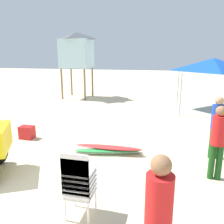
{
  "coord_description": "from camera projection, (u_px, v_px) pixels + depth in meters",
  "views": [
    {
      "loc": [
        3.02,
        -3.83,
        2.84
      ],
      "look_at": [
        1.33,
        3.26,
        1.03
      ],
      "focal_mm": 37.33,
      "sensor_mm": 36.0,
      "label": 1
    }
  ],
  "objects": [
    {
      "name": "surfboard_pile",
      "position": [
        106.0,
        150.0,
        6.83
      ],
      "size": [
        2.41,
        0.85,
        0.24
      ],
      "color": "white",
      "rests_on": "ground"
    },
    {
      "name": "stacked_plastic_chairs",
      "position": [
        78.0,
        181.0,
        3.97
      ],
      "size": [
        0.48,
        0.48,
        1.29
      ],
      "color": "white",
      "rests_on": "ground"
    },
    {
      "name": "lifeguard_near_right",
      "position": [
        158.0,
        216.0,
        2.66
      ],
      "size": [
        0.32,
        0.32,
        1.8
      ],
      "color": "red",
      "rests_on": "ground"
    },
    {
      "name": "lifeguard_near_left",
      "position": [
        218.0,
        138.0,
        5.24
      ],
      "size": [
        0.32,
        0.32,
        1.75
      ],
      "color": "#194C19",
      "rests_on": "ground"
    },
    {
      "name": "cooler_box",
      "position": [
        27.0,
        132.0,
        8.06
      ],
      "size": [
        0.47,
        0.34,
        0.44
      ],
      "primitive_type": "cube",
      "color": "red",
      "rests_on": "ground"
    },
    {
      "name": "ground",
      "position": [
        16.0,
        191.0,
        4.98
      ],
      "size": [
        80.0,
        80.0,
        0.0
      ],
      "primitive_type": "plane",
      "color": "beige"
    },
    {
      "name": "lifeguard_tower",
      "position": [
        77.0,
        50.0,
        15.05
      ],
      "size": [
        1.98,
        1.98,
        4.24
      ],
      "color": "olive",
      "rests_on": "ground"
    },
    {
      "name": "lifeguard_far_right",
      "position": [
        217.0,
        123.0,
        6.35
      ],
      "size": [
        0.32,
        0.32,
        1.76
      ],
      "color": "#194C19",
      "rests_on": "ground"
    },
    {
      "name": "popup_canopy",
      "position": [
        213.0,
        65.0,
        11.74
      ],
      "size": [
        3.2,
        3.2,
        2.67
      ],
      "color": "#B2B2B7",
      "rests_on": "ground"
    }
  ]
}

